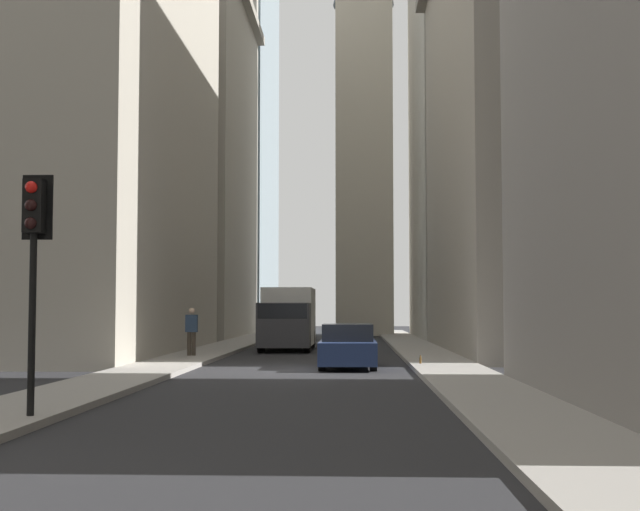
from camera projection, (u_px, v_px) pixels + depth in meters
name	position (u px, v px, depth m)	size (l,w,h in m)	color
ground_plane	(302.00, 370.00, 27.28)	(135.00, 135.00, 0.00)	#262628
sidewalk_right	(158.00, 368.00, 27.45)	(90.00, 2.20, 0.14)	gray
sidewalk_left	(449.00, 368.00, 27.12)	(90.00, 2.20, 0.14)	gray
building_left_midfar	(558.00, 112.00, 38.82)	(19.62, 10.50, 21.08)	gray
building_left_far	(495.00, 106.00, 56.04)	(14.87, 10.00, 29.50)	#B7B2A5
building_right_far	(169.00, 143.00, 58.46)	(16.81, 10.50, 25.64)	#A8A091
building_right_midfar	(64.00, 105.00, 37.29)	(19.93, 10.00, 20.97)	#A8A091
glass_tower_distant	(192.00, 12.00, 78.16)	(17.49, 14.00, 56.32)	#8CA8B7
church_spire	(364.00, 61.00, 64.36)	(4.45, 4.45, 38.14)	beige
delivery_truck	(288.00, 318.00, 40.30)	(6.46, 2.25, 2.84)	silver
sedan_navy	(348.00, 347.00, 28.16)	(4.30, 1.78, 1.42)	navy
traffic_light_foreground	(34.00, 237.00, 14.73)	(0.43, 0.52, 4.03)	black
pedestrian	(192.00, 329.00, 33.19)	(0.26, 0.44, 1.79)	#473D33
discarded_bottle	(420.00, 360.00, 28.30)	(0.07, 0.07, 0.27)	brown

